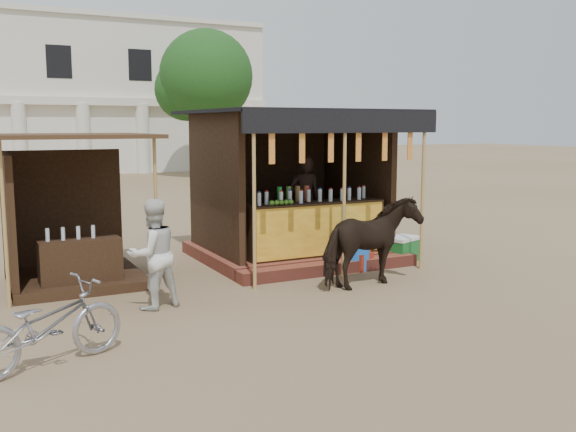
{
  "coord_description": "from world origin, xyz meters",
  "views": [
    {
      "loc": [
        -4.5,
        -7.28,
        2.51
      ],
      "look_at": [
        0.0,
        1.6,
        1.1
      ],
      "focal_mm": 40.0,
      "sensor_mm": 36.0,
      "label": 1
    }
  ],
  "objects": [
    {
      "name": "secondary_stall",
      "position": [
        -3.17,
        3.24,
        0.85
      ],
      "size": [
        2.4,
        2.4,
        2.38
      ],
      "color": "#352313",
      "rests_on": "ground"
    },
    {
      "name": "cow",
      "position": [
        1.08,
        0.88,
        0.7
      ],
      "size": [
        1.77,
        1.06,
        1.4
      ],
      "primitive_type": "imported",
      "rotation": [
        0.0,
        0.0,
        1.76
      ],
      "color": "black",
      "rests_on": "ground"
    },
    {
      "name": "bystander",
      "position": [
        -2.26,
        1.25,
        0.76
      ],
      "size": [
        0.86,
        0.74,
        1.52
      ],
      "primitive_type": "imported",
      "rotation": [
        0.0,
        0.0,
        3.38
      ],
      "color": "silver",
      "rests_on": "ground"
    },
    {
      "name": "ground",
      "position": [
        0.0,
        0.0,
        0.0
      ],
      "size": [
        120.0,
        120.0,
        0.0
      ],
      "primitive_type": "plane",
      "color": "#846B4C",
      "rests_on": "ground"
    },
    {
      "name": "tree",
      "position": [
        5.81,
        22.14,
        4.63
      ],
      "size": [
        4.5,
        4.4,
        7.0
      ],
      "color": "#382314",
      "rests_on": "ground"
    },
    {
      "name": "motorbike",
      "position": [
        -3.83,
        -0.42,
        0.45
      ],
      "size": [
        1.82,
        1.15,
        0.9
      ],
      "primitive_type": "imported",
      "rotation": [
        0.0,
        0.0,
        1.92
      ],
      "color": "#97979F",
      "rests_on": "ground"
    },
    {
      "name": "cooler",
      "position": [
        2.69,
        2.22,
        0.23
      ],
      "size": [
        0.75,
        0.64,
        0.46
      ],
      "color": "#166627",
      "rests_on": "ground"
    },
    {
      "name": "blue_barrel",
      "position": [
        1.54,
        2.0,
        0.37
      ],
      "size": [
        0.58,
        0.58,
        0.74
      ],
      "primitive_type": "cylinder",
      "rotation": [
        0.0,
        0.0,
        0.29
      ],
      "color": "blue",
      "rests_on": "ground"
    },
    {
      "name": "background_building",
      "position": [
        -2.0,
        29.94,
        3.98
      ],
      "size": [
        26.0,
        7.45,
        8.18
      ],
      "color": "silver",
      "rests_on": "ground"
    },
    {
      "name": "main_stall",
      "position": [
        1.02,
        3.36,
        1.03
      ],
      "size": [
        3.6,
        3.61,
        2.78
      ],
      "color": "brown",
      "rests_on": "ground"
    },
    {
      "name": "red_crate",
      "position": [
        1.58,
        2.0,
        0.15
      ],
      "size": [
        0.52,
        0.53,
        0.31
      ],
      "primitive_type": "cube",
      "rotation": [
        0.0,
        0.0,
        0.4
      ],
      "color": "maroon",
      "rests_on": "ground"
    }
  ]
}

